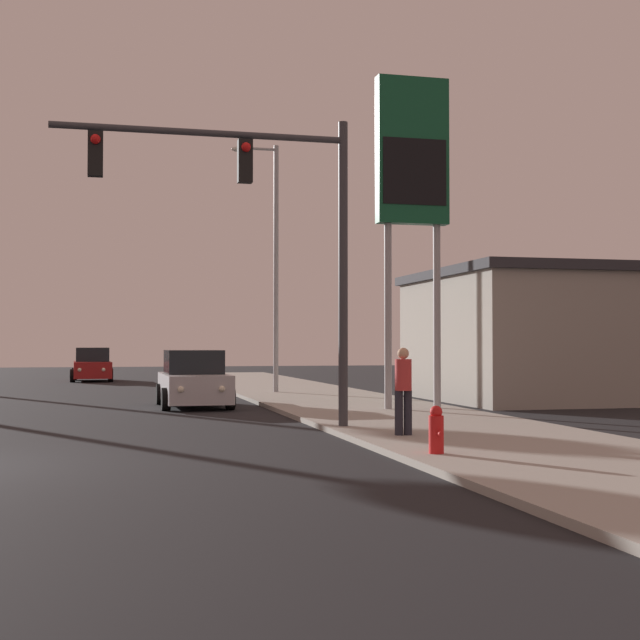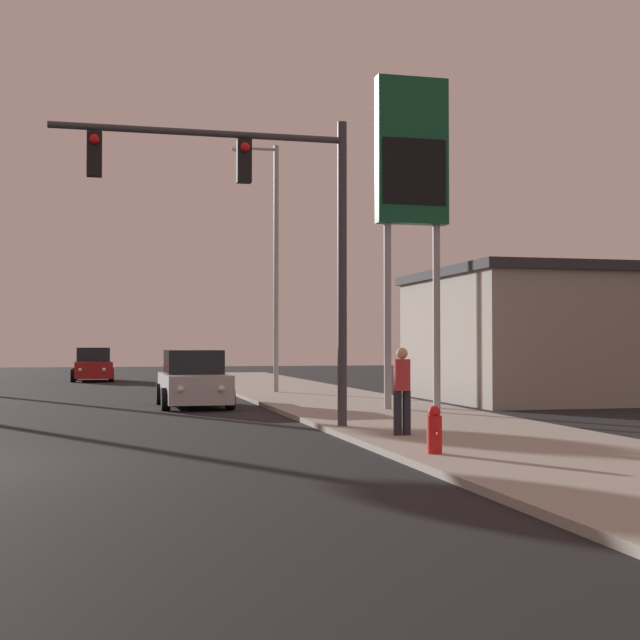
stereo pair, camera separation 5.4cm
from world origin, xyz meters
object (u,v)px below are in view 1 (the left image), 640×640
at_px(car_red, 92,366).
at_px(pedestrian_on_sidewalk, 403,387).
at_px(gas_station_sign, 412,169).
at_px(fire_hydrant, 436,430).
at_px(street_lamp, 272,255).
at_px(car_silver, 194,381).
at_px(traffic_light_mast, 265,210).

bearing_deg(car_red, pedestrian_on_sidewalk, 99.59).
xyz_separation_m(gas_station_sign, pedestrian_on_sidewalk, (-2.55, -6.64, -5.58)).
height_order(gas_station_sign, fire_hydrant, gas_station_sign).
bearing_deg(street_lamp, pedestrian_on_sidewalk, -91.34).
height_order(street_lamp, pedestrian_on_sidewalk, street_lamp).
height_order(car_red, fire_hydrant, car_red).
distance_m(car_silver, fire_hydrant, 13.39).
relative_size(car_silver, street_lamp, 0.48).
height_order(car_red, pedestrian_on_sidewalk, pedestrian_on_sidewalk).
xyz_separation_m(car_silver, fire_hydrant, (2.57, -13.14, -0.27)).
height_order(car_silver, street_lamp, street_lamp).
bearing_deg(pedestrian_on_sidewalk, car_silver, 106.17).
xyz_separation_m(gas_station_sign, fire_hydrant, (-2.97, -9.47, -6.13)).
bearing_deg(pedestrian_on_sidewalk, street_lamp, 88.66).
distance_m(gas_station_sign, fire_hydrant, 11.67).
relative_size(car_red, traffic_light_mast, 0.67).
xyz_separation_m(street_lamp, fire_hydrant, (-0.79, -18.49, -4.63)).
xyz_separation_m(car_red, traffic_light_mast, (3.86, -27.93, 3.90)).
relative_size(traffic_light_mast, gas_station_sign, 0.72).
bearing_deg(pedestrian_on_sidewalk, fire_hydrant, -98.46).
height_order(car_silver, traffic_light_mast, traffic_light_mast).
height_order(traffic_light_mast, fire_hydrant, traffic_light_mast).
distance_m(street_lamp, fire_hydrant, 19.07).
bearing_deg(traffic_light_mast, car_red, 97.87).
distance_m(gas_station_sign, pedestrian_on_sidewalk, 9.04).
distance_m(street_lamp, gas_station_sign, 9.40).
bearing_deg(pedestrian_on_sidewalk, car_red, 101.60).
xyz_separation_m(car_silver, street_lamp, (3.35, 5.35, 4.36)).
bearing_deg(car_silver, street_lamp, -122.94).
height_order(street_lamp, fire_hydrant, street_lamp).
xyz_separation_m(traffic_light_mast, street_lamp, (2.68, 13.54, 0.46)).
relative_size(car_red, gas_station_sign, 0.48).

